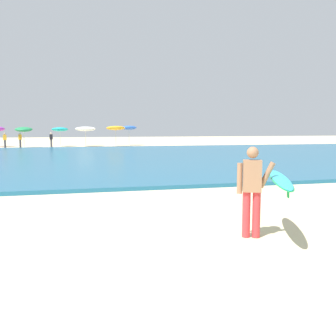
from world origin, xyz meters
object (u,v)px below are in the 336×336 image
beach_umbrella_4 (60,129)px  beachgoer_near_row_mid (51,139)px  beach_umbrella_5 (85,129)px  beachgoer_near_row_left (5,140)px  beach_umbrella_7 (129,128)px  surfer_with_board (265,184)px  beach_umbrella_6 (116,128)px  beachgoer_near_row_right (20,140)px  beach_umbrella_3 (24,129)px

beach_umbrella_4 → beachgoer_near_row_mid: (-0.88, -1.57, -1.05)m
beach_umbrella_5 → beachgoer_near_row_left: size_ratio=1.44×
beach_umbrella_4 → beach_umbrella_7: size_ratio=0.92×
beachgoer_near_row_mid → beach_umbrella_5: bearing=17.4°
surfer_with_board → beach_umbrella_5: beach_umbrella_5 is taller
beach_umbrella_6 → beachgoer_near_row_left: size_ratio=1.48×
beachgoer_near_row_right → beach_umbrella_4: bearing=20.2°
beach_umbrella_4 → beach_umbrella_6: 6.18m
beach_umbrella_4 → beachgoer_near_row_right: beach_umbrella_4 is taller
beach_umbrella_4 → beachgoer_near_row_left: bearing=-153.9°
beach_umbrella_5 → beachgoer_near_row_right: size_ratio=1.44×
beachgoer_near_row_left → beachgoer_near_row_right: size_ratio=1.00×
beach_umbrella_6 → beachgoer_near_row_mid: 6.98m
beach_umbrella_5 → beachgoer_near_row_right: beach_umbrella_5 is taller
beach_umbrella_7 → beachgoer_near_row_right: beach_umbrella_7 is taller
surfer_with_board → beachgoer_near_row_mid: 36.69m
beach_umbrella_3 → beach_umbrella_6: bearing=1.3°
surfer_with_board → beach_umbrella_5: bearing=92.9°
beach_umbrella_6 → beachgoer_near_row_right: size_ratio=1.48×
beachgoer_near_row_mid → beach_umbrella_6: bearing=0.4°
beach_umbrella_7 → surfer_with_board: bearing=-94.6°
surfer_with_board → beach_umbrella_4: 38.14m
surfer_with_board → beachgoer_near_row_mid: surfer_with_board is taller
beach_umbrella_7 → beachgoer_near_row_left: size_ratio=1.49×
beach_umbrella_5 → beachgoer_near_row_mid: size_ratio=1.44×
beach_umbrella_3 → beach_umbrella_5: beach_umbrella_3 is taller
beach_umbrella_7 → beachgoer_near_row_right: (-11.80, -2.16, -1.23)m
surfer_with_board → beach_umbrella_3: 37.04m
beach_umbrella_3 → beachgoer_near_row_mid: size_ratio=1.41×
surfer_with_board → beach_umbrella_7: bearing=85.4°
surfer_with_board → beachgoer_near_row_left: surfer_with_board is taller
beach_umbrella_4 → beachgoer_near_row_right: (-4.00, -1.47, -1.05)m
surfer_with_board → beach_umbrella_6: bearing=87.9°
beach_umbrella_4 → beachgoer_near_row_left: (-5.32, -2.60, -1.05)m
beach_umbrella_4 → beach_umbrella_7: (7.80, 0.68, 0.17)m
beach_umbrella_6 → beachgoer_near_row_right: bearing=179.7°
beach_umbrella_5 → beachgoer_near_row_left: beach_umbrella_5 is taller
beach_umbrella_7 → beachgoer_near_row_right: size_ratio=1.49×
beachgoer_near_row_right → beach_umbrella_7: bearing=10.4°
beach_umbrella_4 → beach_umbrella_5: 2.79m
beach_umbrella_5 → beach_umbrella_6: bearing=-18.5°
beachgoer_near_row_right → beach_umbrella_6: bearing=-0.3°
beachgoer_near_row_left → beachgoer_near_row_right: (1.32, 1.13, 0.00)m
beach_umbrella_6 → beachgoer_near_row_right: 10.07m
beach_umbrella_7 → beachgoer_near_row_mid: bearing=-165.5°
beach_umbrella_6 → beachgoer_near_row_mid: bearing=-179.6°
beach_umbrella_4 → surfer_with_board: bearing=-83.0°
beach_umbrella_3 → beach_umbrella_6: (9.58, 0.22, 0.14)m
beachgoer_near_row_left → beachgoer_near_row_mid: size_ratio=1.00×
beach_umbrella_4 → beachgoer_near_row_right: bearing=-159.8°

